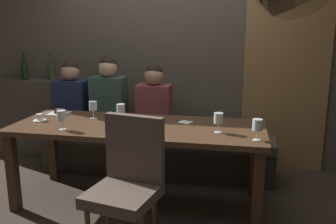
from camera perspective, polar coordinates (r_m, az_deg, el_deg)
name	(u,v)px	position (r m, az deg, el deg)	size (l,w,h in m)	color
ground	(139,202)	(3.47, -4.49, -13.90)	(9.00, 9.00, 0.00)	#382D26
back_wall_tiled	(166,34)	(4.28, -0.38, 12.10)	(6.00, 0.12, 3.00)	brown
arched_door	(288,47)	(4.16, 18.23, 9.57)	(0.90, 0.05, 2.55)	olive
back_counter	(41,118)	(4.81, -19.23, -0.86)	(1.10, 0.28, 0.95)	#494138
dining_table	(138,135)	(3.23, -4.70, -3.53)	(2.20, 0.84, 0.74)	#412B1C
banquette_bench	(156,154)	(4.01, -1.85, -6.54)	(2.50, 0.44, 0.45)	#312A23
chair_near_side	(128,178)	(2.58, -6.35, -10.19)	(0.52, 0.52, 0.98)	#4C3321
diner_redhead	(72,97)	(4.18, -14.83, 2.22)	(0.36, 0.24, 0.78)	#192342
diner_bearded	(109,97)	(3.99, -9.23, 2.35)	(0.36, 0.24, 0.83)	#2D473D
diner_far_end	(154,102)	(3.88, -2.19, 1.65)	(0.36, 0.24, 0.75)	brown
wine_bottle_dark_red	(25,70)	(4.79, -21.52, 6.15)	(0.08, 0.08, 0.33)	black
wine_bottle_pale_label	(51,70)	(4.63, -17.80, 6.23)	(0.08, 0.08, 0.33)	#384728
wine_glass_near_right	(218,119)	(2.96, 7.91, -1.04)	(0.08, 0.08, 0.16)	silver
wine_glass_near_left	(121,109)	(3.30, -7.39, 0.43)	(0.08, 0.08, 0.16)	silver
wine_glass_end_right	(93,106)	(3.47, -11.64, 0.90)	(0.08, 0.08, 0.16)	silver
wine_glass_far_left	(62,117)	(3.15, -16.31, -0.69)	(0.08, 0.08, 0.16)	silver
wine_glass_end_left	(257,126)	(2.82, 13.82, -2.11)	(0.08, 0.08, 0.16)	silver
espresso_cup	(40,118)	(3.53, -19.46, -0.90)	(0.12, 0.12, 0.06)	white
dessert_plate	(59,113)	(3.75, -16.70, -0.09)	(0.19, 0.19, 0.05)	white
fork_on_table	(48,112)	(3.86, -18.32, -0.03)	(0.02, 0.17, 0.01)	silver
folded_napkin	(185,122)	(3.27, 2.75, -1.62)	(0.11, 0.10, 0.01)	silver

